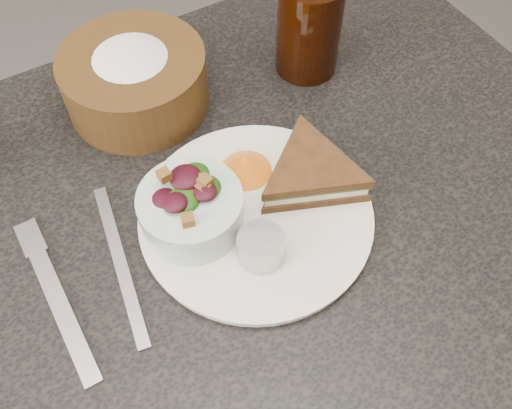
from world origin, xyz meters
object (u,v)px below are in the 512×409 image
object	(u,v)px
bread_basket	(133,72)
dressing_ramekin	(261,247)
cola_glass	(309,23)
sandwich	(311,173)
salad_bowl	(190,205)
dinner_plate	(256,216)
dining_table	(228,338)

from	to	relation	value
bread_basket	dressing_ramekin	bearing A→B (deg)	-86.53
cola_glass	sandwich	bearing A→B (deg)	-122.06
salad_bowl	bread_basket	world-z (taller)	bread_basket
salad_bowl	dressing_ramekin	bearing A→B (deg)	-59.09
dinner_plate	bread_basket	world-z (taller)	bread_basket
bread_basket	cola_glass	xyz separation A→B (m)	(0.23, -0.05, 0.02)
dinner_plate	cola_glass	bearing A→B (deg)	44.46
dinner_plate	dressing_ramekin	distance (m)	0.06
bread_basket	cola_glass	world-z (taller)	cola_glass
salad_bowl	dinner_plate	bearing A→B (deg)	-21.57
salad_bowl	dressing_ramekin	world-z (taller)	salad_bowl
dinner_plate	salad_bowl	distance (m)	0.08
dining_table	bread_basket	xyz separation A→B (m)	(0.00, 0.21, 0.43)
dining_table	salad_bowl	world-z (taller)	salad_bowl
sandwich	salad_bowl	xyz separation A→B (m)	(-0.14, 0.02, 0.01)
dining_table	dressing_ramekin	world-z (taller)	dressing_ramekin
dining_table	sandwich	world-z (taller)	sandwich
dressing_ramekin	cola_glass	bearing A→B (deg)	47.91
dining_table	salad_bowl	xyz separation A→B (m)	(-0.03, 0.00, 0.42)
sandwich	bread_basket	bearing A→B (deg)	138.58
salad_bowl	dining_table	bearing A→B (deg)	-3.28
dinner_plate	sandwich	xyz separation A→B (m)	(0.08, 0.01, 0.03)
dinner_plate	salad_bowl	xyz separation A→B (m)	(-0.07, 0.03, 0.04)
bread_basket	dining_table	bearing A→B (deg)	-90.19
dining_table	bread_basket	bearing A→B (deg)	89.81
dining_table	salad_bowl	bearing A→B (deg)	176.72
salad_bowl	cola_glass	size ratio (longest dim) A/B	0.79
dining_table	sandwich	size ratio (longest dim) A/B	6.82
dinner_plate	cola_glass	world-z (taller)	cola_glass
dining_table	cola_glass	bearing A→B (deg)	35.09
dinner_plate	dressing_ramekin	size ratio (longest dim) A/B	5.02
dinner_plate	dining_table	bearing A→B (deg)	148.25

